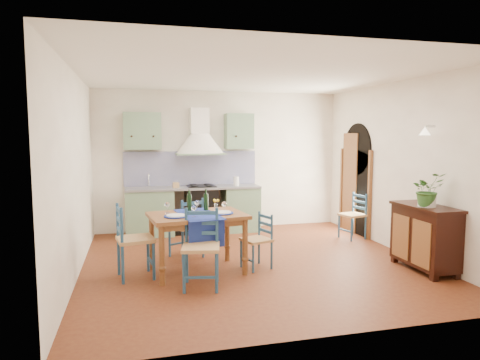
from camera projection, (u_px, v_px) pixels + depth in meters
name	position (u px, v px, depth m)	size (l,w,h in m)	color
floor	(253.00, 262.00, 6.49)	(5.00, 5.00, 0.00)	#4E1E10
back_wall	(199.00, 179.00, 8.48)	(5.00, 0.96, 2.80)	white
right_wall	(391.00, 170.00, 7.23)	(0.26, 5.00, 2.80)	white
left_wall	(75.00, 174.00, 5.74)	(0.04, 5.00, 2.80)	white
ceiling	(254.00, 74.00, 6.20)	(5.00, 5.00, 0.01)	white
dining_table	(198.00, 221.00, 5.96)	(1.40, 1.09, 1.14)	brown
chair_near	(201.00, 247.00, 5.39)	(0.55, 0.55, 0.99)	navy
chair_far	(187.00, 227.00, 6.69)	(0.59, 0.59, 0.95)	navy
chair_left	(133.00, 240.00, 5.73)	(0.53, 0.53, 1.00)	navy
chair_right	(258.00, 240.00, 6.18)	(0.47, 0.47, 0.79)	navy
chair_spare	(354.00, 215.00, 7.96)	(0.48, 0.48, 0.85)	navy
sideboard	(425.00, 235.00, 6.06)	(0.50, 1.05, 0.94)	black
potted_plant	(427.00, 190.00, 5.91)	(0.43, 0.37, 0.47)	#2E6027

